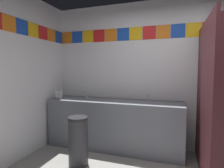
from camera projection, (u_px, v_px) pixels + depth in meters
The scene contains 7 objects.
wall_back at pixel (177, 75), 3.22m from camera, with size 4.58×0.09×2.63m.
vanity_counter at pixel (114, 124), 3.32m from camera, with size 2.38×0.58×0.86m.
faucet_left at pixel (86, 96), 3.55m from camera, with size 0.04×0.10×0.14m.
faucet_right at pixel (148, 99), 3.17m from camera, with size 0.04×0.10×0.14m.
soap_dispenser at pixel (59, 95), 3.44m from camera, with size 0.09×0.09×0.16m.
stall_divider at pixel (223, 103), 2.17m from camera, with size 0.92×1.35×2.05m.
trash_bin at pixel (78, 141), 2.73m from camera, with size 0.30×0.30×0.72m.
Camera 1 is at (-0.03, -1.71, 1.41)m, focal length 29.65 mm.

